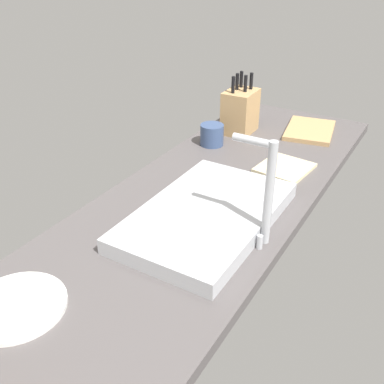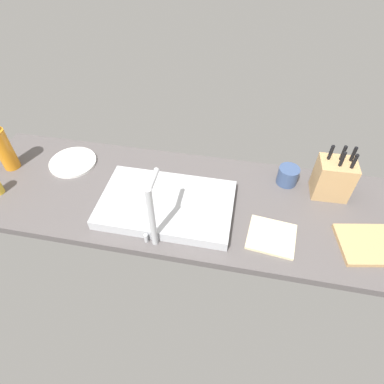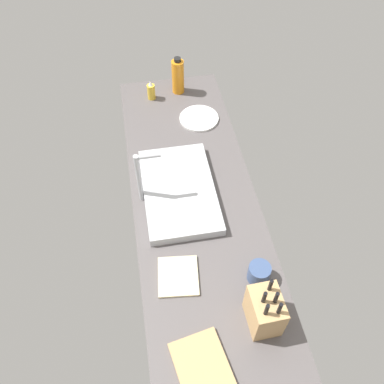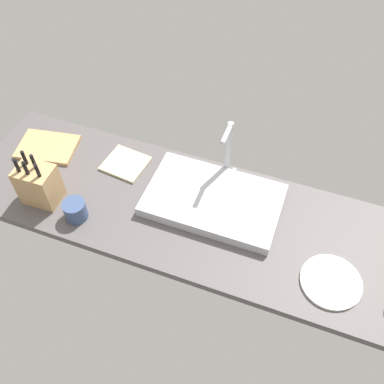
{
  "view_description": "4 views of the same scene",
  "coord_description": "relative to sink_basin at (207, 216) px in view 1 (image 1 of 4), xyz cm",
  "views": [
    {
      "loc": [
        102.03,
        58.94,
        75.69
      ],
      "look_at": [
        7.07,
        2.32,
        12.61
      ],
      "focal_mm": 42.23,
      "sensor_mm": 36.0,
      "label": 1
    },
    {
      "loc": [
        -20.86,
        92.37,
        106.24
      ],
      "look_at": [
        -3.58,
        2.42,
        10.7
      ],
      "focal_mm": 30.02,
      "sensor_mm": 36.0,
      "label": 2
    },
    {
      "loc": [
        -113.9,
        21.51,
        156.28
      ],
      "look_at": [
        1.75,
        1.31,
        9.31
      ],
      "focal_mm": 37.54,
      "sensor_mm": 36.0,
      "label": 3
    },
    {
      "loc": [
        35.93,
        -97.75,
        146.1
      ],
      "look_at": [
        -1.97,
        4.36,
        10.33
      ],
      "focal_mm": 40.2,
      "sensor_mm": 36.0,
      "label": 4
    }
  ],
  "objects": [
    {
      "name": "countertop_slab",
      "position": [
        -6.43,
        -6.85,
        -4.06
      ],
      "size": [
        197.22,
        59.66,
        3.5
      ],
      "primitive_type": "cube",
      "color": "#514C4C",
      "rests_on": "ground"
    },
    {
      "name": "knife_block",
      "position": [
        -67.47,
        -22.0,
        6.76
      ],
      "size": [
        15.25,
        11.81,
        24.24
      ],
      "rotation": [
        0.0,
        0.0,
        0.03
      ],
      "color": "tan",
      "rests_on": "countertop_slab"
    },
    {
      "name": "coffee_mug",
      "position": [
        -49.74,
        -25.48,
        1.83
      ],
      "size": [
        9.17,
        9.17,
        8.28
      ],
      "primitive_type": "cylinder",
      "color": "#384C75",
      "rests_on": "countertop_slab"
    },
    {
      "name": "faucet",
      "position": [
        0.25,
        16.95,
        14.42
      ],
      "size": [
        5.5,
        11.89,
        29.36
      ],
      "color": "#B7BABF",
      "rests_on": "countertop_slab"
    },
    {
      "name": "sink_basin",
      "position": [
        0.0,
        0.0,
        0.0
      ],
      "size": [
        55.01,
        33.77,
        4.62
      ],
      "primitive_type": "cube",
      "color": "#B7BABF",
      "rests_on": "countertop_slab"
    },
    {
      "name": "cutting_board",
      "position": [
        -82.04,
        3.8,
        -1.41
      ],
      "size": [
        29.1,
        22.98,
        1.8
      ],
      "primitive_type": "cube",
      "rotation": [
        0.0,
        0.0,
        0.18
      ],
      "color": "tan",
      "rests_on": "countertop_slab"
    },
    {
      "name": "dish_towel",
      "position": [
        -43.78,
        7.14,
        -1.71
      ],
      "size": [
        19.89,
        18.54,
        1.2
      ],
      "primitive_type": "cube",
      "rotation": [
        0.0,
        0.0,
        -0.11
      ],
      "color": "beige",
      "rests_on": "countertop_slab"
    },
    {
      "name": "dinner_plate",
      "position": [
        51.72,
        -19.47,
        -1.71
      ],
      "size": [
        22.24,
        22.24,
        1.2
      ],
      "primitive_type": "cylinder",
      "color": "white",
      "rests_on": "countertop_slab"
    }
  ]
}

